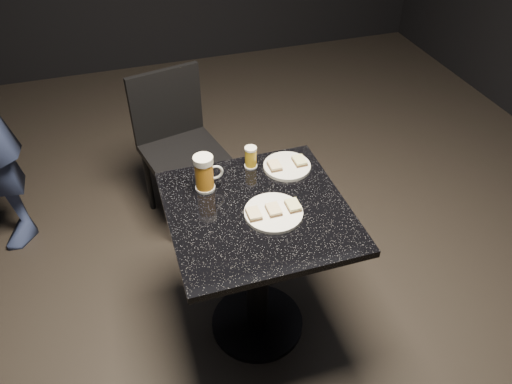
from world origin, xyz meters
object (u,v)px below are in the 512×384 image
Objects in this scene: beer_mug at (205,173)px; beer_tumbler at (251,157)px; plate_small at (287,166)px; plate_large at (274,213)px; table at (257,252)px; chair at (178,141)px.

beer_tumbler is (0.22, 0.09, -0.03)m from beer_mug.
beer_mug reaches higher than plate_small.
plate_large is at bearing -47.46° from beer_mug.
plate_small is at bearing 46.95° from table.
beer_mug is (-0.16, 0.18, 0.32)m from table.
plate_small is 2.08× the size of beer_tumbler.
beer_mug is at bearing 131.53° from table.
beer_mug reaches higher than table.
table is (-0.20, -0.22, -0.25)m from plate_small.
plate_small is 1.29× the size of beer_mug.
beer_tumbler reaches higher than table.
beer_mug is 0.82m from chair.
plate_small is (0.15, 0.27, 0.00)m from plate_large.
plate_small is at bearing 59.96° from plate_large.
table is (-0.05, 0.05, -0.25)m from plate_large.
plate_small is at bearing -21.14° from beer_tumbler.
beer_mug reaches higher than beer_tumbler.
plate_small is 0.38m from beer_mug.
plate_small reaches higher than table.
plate_large is 1.44× the size of beer_mug.
plate_large is 2.33× the size of beer_tumbler.
beer_tumbler is 0.11× the size of chair.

